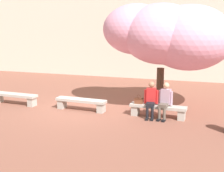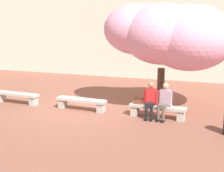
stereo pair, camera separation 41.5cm
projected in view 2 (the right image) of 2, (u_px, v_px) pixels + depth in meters
The scene contains 8 objects.
ground_plane at pixel (81, 110), 12.19m from camera, with size 100.00×100.00×0.00m, color brown.
stone_bench_west_end at pixel (17, 96), 13.12m from camera, with size 2.05×0.52×0.45m.
stone_bench_near_west at pixel (81, 102), 12.12m from camera, with size 2.05×0.52×0.45m.
stone_bench_center at pixel (157, 109), 11.13m from camera, with size 2.05×0.52×0.45m.
person_seated_left at pixel (150, 99), 11.09m from camera, with size 0.51×0.70×1.29m.
person_seated_right at pixel (164, 100), 10.92m from camera, with size 0.50×0.72×1.29m.
handbag at pixel (138, 100), 11.31m from camera, with size 0.30×0.15×0.34m.
cherry_tree_main at pixel (170, 35), 11.81m from camera, with size 4.97×3.62×4.08m.
Camera 2 is at (5.10, -10.65, 3.38)m, focal length 50.00 mm.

